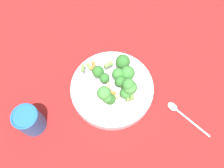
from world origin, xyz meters
TOP-DOWN VIEW (x-y plane):
  - ground_plane at (0.00, 0.00)m, footprint 3.00×3.00m
  - bowl at (0.00, 0.00)m, footprint 0.28×0.28m
  - pasta_salad at (0.01, -0.02)m, footprint 0.18×0.21m
  - cup at (-0.26, 0.11)m, footprint 0.08×0.08m
  - spoon at (0.09, -0.23)m, footprint 0.03×0.16m

SIDE VIEW (x-z plane):
  - ground_plane at x=0.00m, z-range 0.00..0.00m
  - spoon at x=0.09m, z-range 0.00..0.01m
  - bowl at x=0.00m, z-range 0.00..0.04m
  - cup at x=-0.26m, z-range 0.00..0.10m
  - pasta_salad at x=0.01m, z-range 0.04..0.13m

